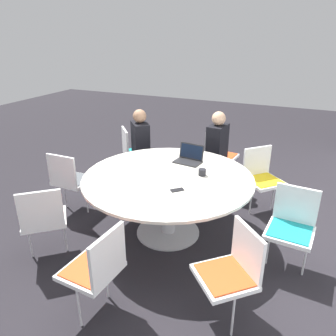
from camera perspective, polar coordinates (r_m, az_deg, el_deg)
The scene contains 15 objects.
ground_plane at distance 4.07m, azimuth 0.00°, elevation -11.13°, with size 16.00×16.00×0.00m, color black.
conference_table at distance 3.75m, azimuth 0.00°, elevation -3.10°, with size 1.93×1.93×0.75m.
chair_0 at distance 5.21m, azimuth 8.77°, elevation 2.82°, with size 0.49×0.47×0.86m.
chair_1 at distance 5.28m, azimuth -6.03°, elevation 3.23°, with size 0.61×0.61×0.86m.
chair_2 at distance 4.43m, azimuth -16.72°, elevation -1.59°, with size 0.42×0.44×0.86m.
chair_3 at distance 3.62m, azimuth -20.90°, elevation -7.90°, with size 0.61×0.61×0.86m.
chair_4 at distance 2.83m, azimuth -12.32°, elevation -16.31°, with size 0.47×0.45×0.86m.
chair_5 at distance 2.79m, azimuth 11.10°, elevation -16.75°, with size 0.61×0.61×0.86m.
chair_6 at distance 3.50m, azimuth 20.75°, elevation -8.99°, with size 0.46×0.48×0.86m.
chair_7 at distance 4.50m, azimuth 15.98°, elevation -1.13°, with size 0.61×0.61×0.86m.
person_0 at distance 4.91m, azimuth 8.71°, elevation 3.96°, with size 0.38×0.29×1.21m.
person_1 at distance 5.01m, azimuth -4.64°, elevation 4.54°, with size 0.42×0.40×1.21m.
laptop at distance 4.10m, azimuth 3.73°, elevation 1.85°, with size 0.28×0.35×0.21m.
coffee_cup at distance 3.73m, azimuth 5.97°, elevation -0.74°, with size 0.09×0.09×0.08m.
cell_phone at distance 3.38m, azimuth 1.61°, elevation -3.84°, with size 0.15×0.15×0.01m.
Camera 1 is at (3.08, 1.36, 2.27)m, focal length 35.00 mm.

